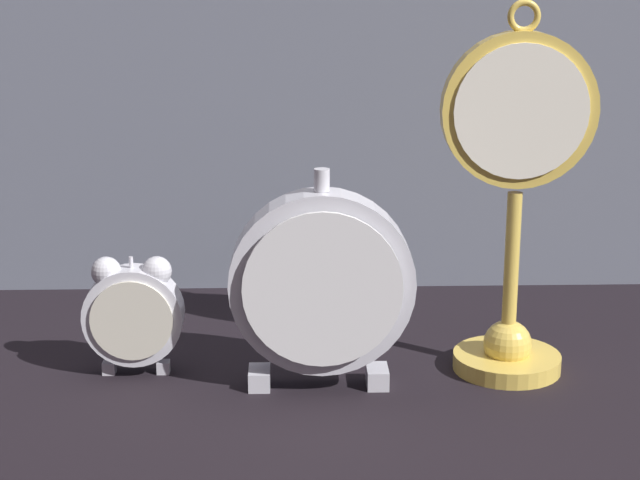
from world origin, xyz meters
The scene contains 4 objects.
ground_plane centered at (0.00, 0.00, 0.00)m, with size 4.00×4.00×0.00m, color black.
pocket_watch_on_stand centered at (0.18, 0.06, 0.16)m, with size 0.14×0.10×0.35m.
alarm_clock_twin_bell centered at (-0.18, 0.06, 0.06)m, with size 0.09×0.03×0.12m.
mantel_clock_silver centered at (0.00, 0.02, 0.10)m, with size 0.17×0.04×0.21m.
Camera 1 is at (-0.03, -0.90, 0.40)m, focal length 60.00 mm.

